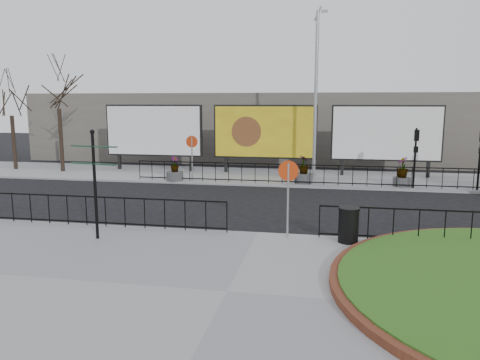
% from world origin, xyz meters
% --- Properties ---
extents(ground, '(90.00, 90.00, 0.00)m').
position_xyz_m(ground, '(0.00, 0.00, 0.00)').
color(ground, black).
rests_on(ground, ground).
extents(pavement_near, '(30.00, 10.00, 0.12)m').
position_xyz_m(pavement_near, '(0.00, -5.00, 0.06)').
color(pavement_near, gray).
rests_on(pavement_near, ground).
extents(pavement_far, '(44.00, 6.00, 0.12)m').
position_xyz_m(pavement_far, '(0.00, 12.00, 0.06)').
color(pavement_far, gray).
rests_on(pavement_far, ground).
extents(railing_near_left, '(10.00, 0.10, 1.10)m').
position_xyz_m(railing_near_left, '(-6.00, -0.30, 0.67)').
color(railing_near_left, black).
rests_on(railing_near_left, pavement_near).
extents(railing_near_right, '(9.00, 0.10, 1.10)m').
position_xyz_m(railing_near_right, '(6.50, -0.30, 0.67)').
color(railing_near_right, black).
rests_on(railing_near_right, pavement_near).
extents(railing_far, '(18.00, 0.10, 1.10)m').
position_xyz_m(railing_far, '(1.00, 9.30, 0.67)').
color(railing_far, black).
rests_on(railing_far, pavement_far).
extents(speed_sign_far, '(0.64, 0.07, 2.47)m').
position_xyz_m(speed_sign_far, '(-5.00, 9.40, 1.92)').
color(speed_sign_far, gray).
rests_on(speed_sign_far, pavement_far).
extents(speed_sign_near, '(0.64, 0.07, 2.47)m').
position_xyz_m(speed_sign_near, '(1.00, -0.40, 1.92)').
color(speed_sign_near, gray).
rests_on(speed_sign_near, pavement_near).
extents(billboard_left, '(6.20, 0.31, 4.10)m').
position_xyz_m(billboard_left, '(-8.50, 12.97, 2.60)').
color(billboard_left, black).
rests_on(billboard_left, pavement_far).
extents(billboard_mid, '(6.20, 0.31, 4.10)m').
position_xyz_m(billboard_mid, '(-1.50, 12.97, 2.60)').
color(billboard_mid, black).
rests_on(billboard_mid, pavement_far).
extents(billboard_right, '(6.20, 0.31, 4.10)m').
position_xyz_m(billboard_right, '(5.50, 12.97, 2.60)').
color(billboard_right, black).
rests_on(billboard_right, pavement_far).
extents(lamp_post, '(0.74, 0.18, 9.23)m').
position_xyz_m(lamp_post, '(1.51, 11.00, 4.83)').
color(lamp_post, gray).
rests_on(lamp_post, pavement_far).
extents(signal_pole_a, '(0.22, 0.26, 3.00)m').
position_xyz_m(signal_pole_a, '(6.50, 9.34, 2.10)').
color(signal_pole_a, black).
rests_on(signal_pole_a, pavement_far).
extents(tree_left, '(2.00, 2.00, 7.00)m').
position_xyz_m(tree_left, '(-14.00, 11.50, 3.62)').
color(tree_left, '#2D2119').
rests_on(tree_left, pavement_far).
extents(tree_mid, '(2.00, 2.00, 6.20)m').
position_xyz_m(tree_mid, '(-17.50, 11.80, 3.22)').
color(tree_mid, '#2D2119').
rests_on(tree_mid, pavement_far).
extents(building_backdrop, '(40.00, 10.00, 5.00)m').
position_xyz_m(building_backdrop, '(0.00, 22.00, 2.50)').
color(building_backdrop, '#5C5951').
rests_on(building_backdrop, ground).
extents(fingerpost_sign, '(1.62, 0.48, 3.45)m').
position_xyz_m(fingerpost_sign, '(-4.92, -1.63, 2.20)').
color(fingerpost_sign, black).
rests_on(fingerpost_sign, pavement_near).
extents(litter_bin, '(0.66, 0.66, 1.09)m').
position_xyz_m(litter_bin, '(2.89, -0.60, 0.67)').
color(litter_bin, black).
rests_on(litter_bin, pavement_near).
extents(planter_a, '(0.93, 0.93, 1.33)m').
position_xyz_m(planter_a, '(-6.00, 9.40, 0.57)').
color(planter_a, '#4C4C4F').
rests_on(planter_a, pavement_far).
extents(planter_b, '(0.96, 0.96, 1.48)m').
position_xyz_m(planter_b, '(1.00, 9.88, 0.66)').
color(planter_b, '#4C4C4F').
rests_on(planter_b, pavement_far).
extents(planter_c, '(0.88, 0.88, 1.52)m').
position_xyz_m(planter_c, '(6.00, 9.81, 0.74)').
color(planter_c, '#4C4C4F').
rests_on(planter_c, pavement_far).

